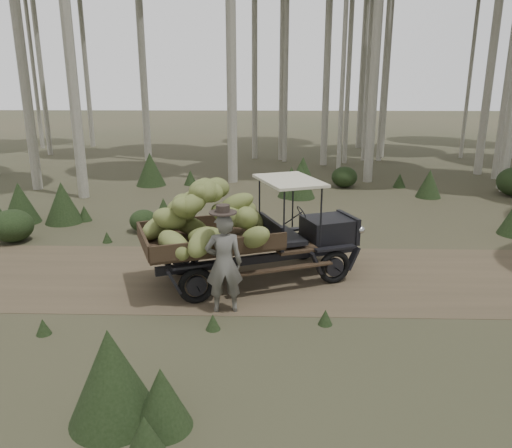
% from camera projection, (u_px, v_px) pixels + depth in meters
% --- Properties ---
extents(ground, '(120.00, 120.00, 0.00)m').
position_uv_depth(ground, '(335.00, 277.00, 11.37)').
color(ground, '#473D2B').
rests_on(ground, ground).
extents(dirt_track, '(70.00, 4.00, 0.01)m').
position_uv_depth(dirt_track, '(335.00, 277.00, 11.37)').
color(dirt_track, brown).
rests_on(dirt_track, ground).
extents(banana_truck, '(5.10, 3.38, 2.48)m').
position_uv_depth(banana_truck, '(230.00, 223.00, 10.63)').
color(banana_truck, black).
rests_on(banana_truck, ground).
extents(farmer, '(0.78, 0.60, 2.13)m').
position_uv_depth(farmer, '(224.00, 262.00, 9.46)').
color(farmer, '#5B5953').
rests_on(farmer, ground).
extents(undergrowth, '(21.40, 21.79, 1.38)m').
position_uv_depth(undergrowth, '(190.00, 233.00, 12.73)').
color(undergrowth, '#233319').
rests_on(undergrowth, ground).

